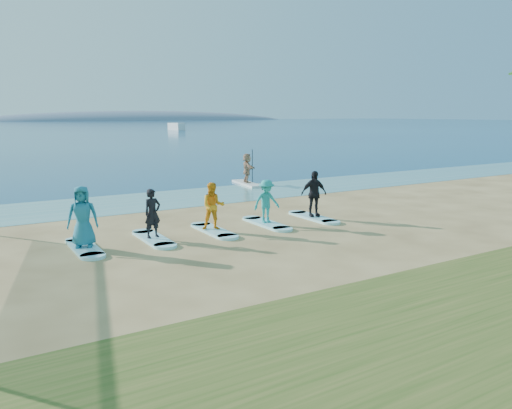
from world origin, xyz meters
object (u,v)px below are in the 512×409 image
surfboard_1 (153,239)px  student_2 (213,206)px  paddleboard (247,184)px  student_1 (152,213)px  student_0 (82,216)px  surfboard_0 (85,248)px  surfboard_2 (214,231)px  paddleboarder (247,168)px  student_4 (314,194)px  surfboard_3 (266,224)px  boat_offshore_b (176,130)px  student_3 (267,201)px  surfboard_4 (313,217)px

surfboard_1 → student_2: (2.15, 0.00, 0.85)m
paddleboard → student_1: (-8.97, -9.43, 0.82)m
surfboard_1 → student_0: bearing=180.0°
surfboard_0 → surfboard_2: (4.30, 0.00, 0.00)m
paddleboarder → surfboard_1: (-8.97, -9.43, -0.91)m
surfboard_0 → student_4: bearing=0.0°
student_0 → surfboard_3: bearing=18.6°
student_0 → student_2: bearing=18.6°
surfboard_1 → paddleboard: bearing=46.4°
boat_offshore_b → surfboard_0: boat_offshore_b is taller
boat_offshore_b → surfboard_3: 108.42m
student_3 → paddleboard: bearing=67.1°
student_1 → student_2: (2.15, 0.00, 0.02)m
surfboard_0 → paddleboarder: bearing=40.3°
boat_offshore_b → student_1: student_1 is taller
boat_offshore_b → student_0: size_ratio=3.25×
student_3 → student_4: 2.15m
surfboard_3 → surfboard_4: 2.15m
boat_offshore_b → student_3: bearing=-114.0°
paddleboarder → surfboard_0: (-11.12, -9.43, -0.91)m
surfboard_1 → student_2: bearing=0.0°
student_0 → student_1: bearing=18.6°
surfboard_0 → surfboard_3: (6.45, 0.00, 0.00)m
paddleboard → surfboard_0: size_ratio=1.36×
surfboard_1 → surfboard_4: bearing=0.0°
paddleboarder → student_2: paddleboarder is taller
boat_offshore_b → surfboard_3: bearing=-114.0°
surfboard_0 → surfboard_1: (2.15, 0.00, 0.00)m
surfboard_0 → student_2: bearing=0.0°
paddleboarder → student_3: bearing=166.8°
paddleboarder → surfboard_3: paddleboarder is taller
student_0 → surfboard_3: student_0 is taller
student_0 → student_3: bearing=18.6°
surfboard_1 → surfboard_3: size_ratio=1.00×
paddleboard → student_0: size_ratio=1.64×
student_1 → surfboard_4: size_ratio=0.71×
boat_offshore_b → surfboard_3: (-38.08, -101.51, 0.04)m
surfboard_2 → surfboard_4: (4.30, 0.00, 0.00)m
surfboard_2 → student_2: size_ratio=1.36×
surfboard_2 → boat_offshore_b: bearing=68.4°
surfboard_4 → surfboard_3: bearing=180.0°
boat_offshore_b → surfboard_2: 109.20m
boat_offshore_b → student_3: (-38.08, -101.51, 0.87)m
student_0 → student_1: size_ratio=1.16×
boat_offshore_b → surfboard_0: size_ratio=2.70×
surfboard_0 → surfboard_4: bearing=0.0°
surfboard_2 → student_2: bearing=0.0°
surfboard_3 → paddleboarder: bearing=63.6°
student_1 → surfboard_2: student_1 is taller
student_2 → student_3: 2.15m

